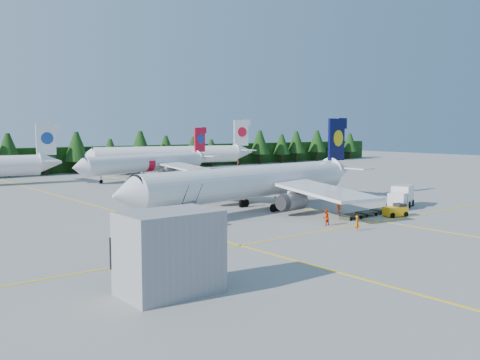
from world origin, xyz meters
TOP-DOWN VIEW (x-y plane):
  - ground at (0.00, 0.00)m, footprint 320.00×320.00m
  - taxi_stripe_a at (-14.00, 20.00)m, footprint 0.25×120.00m
  - taxi_stripe_b at (6.00, 20.00)m, footprint 0.25×120.00m
  - taxi_stripe_cross at (0.00, -6.00)m, footprint 80.00×0.25m
  - treeline_hedge at (0.00, 82.00)m, footprint 220.00×4.00m
  - terminal_building at (-26.00, -14.00)m, footprint 6.00×4.00m
  - airliner_navy at (-0.98, 8.95)m, footprint 40.49×33.13m
  - airliner_red at (9.92, 55.89)m, footprint 35.64×28.96m
  - airliner_far_right at (24.18, 72.27)m, footprint 42.66×12.94m
  - airstairs at (-11.78, 4.16)m, footprint 3.95×5.36m
  - service_truck at (16.64, -1.15)m, footprint 6.27×4.22m
  - baggage_tug at (10.12, -5.05)m, footprint 2.96×2.12m
  - dolly_train at (9.19, -2.59)m, footprint 11.81×2.48m
  - uld_pair at (-15.50, 4.41)m, footprint 4.63×3.03m
  - crew_a at (-0.47, -7.99)m, footprint 0.65×0.52m
  - crew_b at (-0.75, -3.97)m, footprint 0.88×0.71m
  - crew_c at (6.50, 0.44)m, footprint 0.74×0.87m

SIDE VIEW (x-z plane):
  - ground at x=0.00m, z-range 0.00..0.00m
  - taxi_stripe_a at x=-14.00m, z-range 0.00..0.01m
  - taxi_stripe_b at x=6.00m, z-range 0.00..0.01m
  - taxi_stripe_cross at x=0.00m, z-range 0.00..0.01m
  - dolly_train at x=9.19m, z-range 0.39..0.54m
  - baggage_tug at x=10.12m, z-range -0.01..1.41m
  - airstairs at x=-11.78m, z-range -0.97..2.45m
  - crew_a at x=-0.47m, z-range 0.00..1.55m
  - crew_b at x=-0.75m, z-range 0.00..1.71m
  - crew_c at x=6.50m, z-range 0.00..1.76m
  - uld_pair at x=-15.50m, z-range 0.27..1.79m
  - service_truck at x=16.64m, z-range -0.01..2.84m
  - terminal_building at x=-26.00m, z-range 0.00..5.20m
  - treeline_hedge at x=0.00m, z-range 0.00..6.00m
  - airliner_red at x=9.92m, z-range -2.11..8.46m
  - airliner_navy at x=-0.98m, z-range -2.35..9.45m
  - airliner_far_right at x=24.18m, z-range -2.34..10.23m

